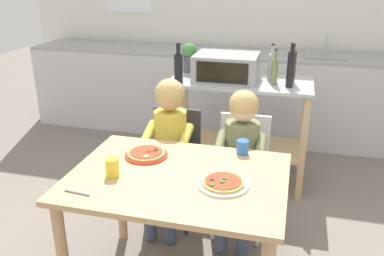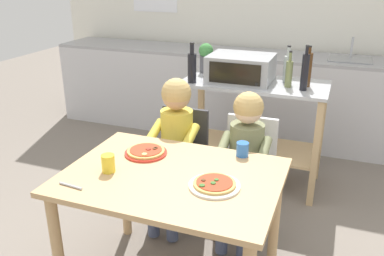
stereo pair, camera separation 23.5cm
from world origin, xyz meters
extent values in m
plane|color=slate|center=(0.00, 1.12, 0.00)|extent=(11.17, 11.17, 0.00)
cube|color=white|center=(0.00, 2.85, 1.35)|extent=(5.21, 0.12, 2.70)
cube|color=silver|center=(0.00, 2.44, 0.44)|extent=(4.69, 0.60, 0.88)
cube|color=#9E9EA3|center=(0.00, 2.44, 0.90)|extent=(4.69, 0.60, 0.03)
cube|color=gray|center=(0.82, 2.44, 0.91)|extent=(0.40, 0.33, 0.02)
cylinder|color=#B7BABF|center=(0.82, 2.56, 1.01)|extent=(0.02, 0.02, 0.20)
cube|color=#B7BABF|center=(0.12, 1.42, 0.87)|extent=(1.16, 0.55, 0.02)
cube|color=tan|center=(0.12, 1.42, 0.31)|extent=(1.07, 0.51, 0.02)
cube|color=tan|center=(-0.42, 1.19, 0.43)|extent=(0.05, 0.05, 0.86)
cube|color=tan|center=(0.66, 1.19, 0.43)|extent=(0.05, 0.05, 0.86)
cube|color=tan|center=(-0.42, 1.66, 0.43)|extent=(0.05, 0.05, 0.86)
cube|color=tan|center=(0.66, 1.66, 0.43)|extent=(0.05, 0.05, 0.86)
cube|color=#999BA0|center=(0.00, 1.41, 0.99)|extent=(0.50, 0.39, 0.21)
cube|color=black|center=(0.00, 1.22, 0.99)|extent=(0.40, 0.01, 0.16)
cylinder|color=black|center=(0.17, 1.21, 0.93)|extent=(0.02, 0.01, 0.02)
cylinder|color=#4C2D14|center=(0.52, 1.44, 1.02)|extent=(0.06, 0.06, 0.26)
cylinder|color=#4C2D14|center=(0.52, 1.44, 1.17)|extent=(0.02, 0.02, 0.04)
cylinder|color=black|center=(0.52, 1.44, 1.20)|extent=(0.03, 0.03, 0.01)
cylinder|color=black|center=(-0.35, 1.23, 1.00)|extent=(0.07, 0.07, 0.23)
cylinder|color=black|center=(-0.35, 1.23, 1.15)|extent=(0.03, 0.03, 0.08)
cylinder|color=black|center=(-0.35, 1.23, 1.20)|extent=(0.04, 0.04, 0.01)
cylinder|color=#ADB7B2|center=(0.36, 1.50, 0.99)|extent=(0.06, 0.06, 0.21)
cylinder|color=#ADB7B2|center=(0.36, 1.50, 1.13)|extent=(0.03, 0.03, 0.07)
cylinder|color=black|center=(0.36, 1.50, 1.18)|extent=(0.03, 0.03, 0.01)
cylinder|color=olive|center=(0.39, 1.37, 0.99)|extent=(0.05, 0.05, 0.20)
cylinder|color=olive|center=(0.39, 1.37, 1.12)|extent=(0.02, 0.02, 0.07)
cylinder|color=black|center=(0.39, 1.37, 1.16)|extent=(0.02, 0.02, 0.01)
cylinder|color=black|center=(0.51, 1.32, 1.02)|extent=(0.05, 0.05, 0.27)
cylinder|color=black|center=(0.51, 1.32, 1.19)|extent=(0.02, 0.02, 0.06)
cylinder|color=black|center=(0.51, 1.32, 1.22)|extent=(0.03, 0.03, 0.01)
cylinder|color=#4C4C51|center=(-0.36, 1.60, 0.96)|extent=(0.10, 0.10, 0.14)
sphere|color=#428942|center=(-0.36, 1.60, 1.08)|extent=(0.12, 0.12, 0.12)
cube|color=tan|center=(0.00, 0.00, 0.72)|extent=(1.13, 0.83, 0.03)
cylinder|color=tan|center=(-0.51, 0.36, 0.35)|extent=(0.06, 0.06, 0.71)
cylinder|color=tan|center=(0.51, 0.36, 0.35)|extent=(0.06, 0.06, 0.71)
cube|color=#333338|center=(-0.24, 0.64, 0.44)|extent=(0.36, 0.36, 0.04)
cube|color=#333338|center=(-0.24, 0.80, 0.63)|extent=(0.34, 0.03, 0.38)
cylinder|color=#333338|center=(-0.09, 0.49, 0.22)|extent=(0.03, 0.03, 0.42)
cylinder|color=#333338|center=(-0.39, 0.49, 0.22)|extent=(0.03, 0.03, 0.42)
cylinder|color=#333338|center=(-0.09, 0.79, 0.22)|extent=(0.03, 0.03, 0.42)
cylinder|color=#333338|center=(-0.39, 0.79, 0.22)|extent=(0.03, 0.03, 0.42)
cube|color=silver|center=(0.25, 0.64, 0.44)|extent=(0.36, 0.36, 0.04)
cube|color=silver|center=(0.25, 0.80, 0.63)|extent=(0.34, 0.03, 0.38)
cylinder|color=silver|center=(0.40, 0.49, 0.22)|extent=(0.03, 0.03, 0.42)
cylinder|color=silver|center=(0.10, 0.49, 0.22)|extent=(0.03, 0.03, 0.42)
cylinder|color=silver|center=(0.40, 0.79, 0.22)|extent=(0.03, 0.03, 0.42)
cylinder|color=silver|center=(0.10, 0.79, 0.22)|extent=(0.03, 0.03, 0.42)
cube|color=#424C6B|center=(-0.17, 0.50, 0.48)|extent=(0.10, 0.30, 0.10)
cylinder|color=#424C6B|center=(-0.17, 0.37, 0.24)|extent=(0.08, 0.08, 0.44)
cube|color=#424C6B|center=(-0.31, 0.50, 0.48)|extent=(0.10, 0.30, 0.10)
cylinder|color=#424C6B|center=(-0.31, 0.37, 0.24)|extent=(0.08, 0.08, 0.44)
cylinder|color=yellow|center=(-0.11, 0.54, 0.70)|extent=(0.06, 0.26, 0.15)
cylinder|color=yellow|center=(-0.37, 0.54, 0.70)|extent=(0.06, 0.26, 0.15)
cylinder|color=yellow|center=(-0.24, 0.64, 0.67)|extent=(0.22, 0.22, 0.37)
sphere|color=tan|center=(-0.24, 0.64, 0.96)|extent=(0.19, 0.19, 0.19)
sphere|color=tan|center=(-0.24, 0.64, 0.97)|extent=(0.20, 0.20, 0.20)
cube|color=#424C6B|center=(0.32, 0.50, 0.48)|extent=(0.10, 0.30, 0.10)
cylinder|color=#424C6B|center=(0.32, 0.37, 0.24)|extent=(0.08, 0.08, 0.44)
cube|color=#424C6B|center=(0.18, 0.50, 0.48)|extent=(0.10, 0.30, 0.10)
cylinder|color=#424C6B|center=(0.18, 0.37, 0.24)|extent=(0.08, 0.08, 0.44)
cylinder|color=#7A7F56|center=(0.38, 0.54, 0.69)|extent=(0.06, 0.26, 0.15)
cylinder|color=#7A7F56|center=(0.12, 0.54, 0.69)|extent=(0.06, 0.26, 0.15)
cylinder|color=#7A7F56|center=(0.25, 0.64, 0.65)|extent=(0.22, 0.22, 0.34)
sphere|color=beige|center=(0.25, 0.64, 0.92)|extent=(0.18, 0.18, 0.18)
sphere|color=tan|center=(0.25, 0.64, 0.94)|extent=(0.19, 0.19, 0.19)
cylinder|color=red|center=(-0.24, 0.18, 0.74)|extent=(0.25, 0.25, 0.01)
cylinder|color=tan|center=(-0.24, 0.18, 0.76)|extent=(0.22, 0.22, 0.01)
cylinder|color=#B23D23|center=(-0.24, 0.18, 0.76)|extent=(0.19, 0.19, 0.00)
cylinder|color=#DBC666|center=(-0.22, 0.11, 0.77)|extent=(0.03, 0.03, 0.01)
cylinder|color=#563319|center=(-0.19, 0.22, 0.77)|extent=(0.02, 0.02, 0.01)
cylinder|color=#563319|center=(-0.20, 0.20, 0.77)|extent=(0.02, 0.02, 0.01)
cylinder|color=maroon|center=(-0.23, 0.18, 0.77)|extent=(0.03, 0.03, 0.01)
cylinder|color=white|center=(0.25, -0.05, 0.74)|extent=(0.26, 0.26, 0.01)
cylinder|color=tan|center=(0.25, -0.05, 0.76)|extent=(0.21, 0.21, 0.01)
cylinder|color=#B23D23|center=(0.25, -0.05, 0.76)|extent=(0.18, 0.18, 0.00)
cylinder|color=#386628|center=(0.25, -0.03, 0.77)|extent=(0.02, 0.02, 0.01)
cylinder|color=#386628|center=(0.25, -0.06, 0.77)|extent=(0.03, 0.03, 0.01)
cylinder|color=#386628|center=(0.21, -0.11, 0.77)|extent=(0.03, 0.03, 0.01)
cylinder|color=#563319|center=(0.19, -0.05, 0.77)|extent=(0.02, 0.02, 0.01)
cylinder|color=yellow|center=(-0.33, -0.09, 0.79)|extent=(0.07, 0.07, 0.10)
cylinder|color=blue|center=(0.29, 0.35, 0.78)|extent=(0.07, 0.07, 0.08)
cylinder|color=#B7BABF|center=(-0.42, -0.30, 0.74)|extent=(0.14, 0.03, 0.01)
camera|label=1|loc=(0.55, -1.82, 1.76)|focal=38.28mm
camera|label=2|loc=(0.77, -1.75, 1.76)|focal=38.28mm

